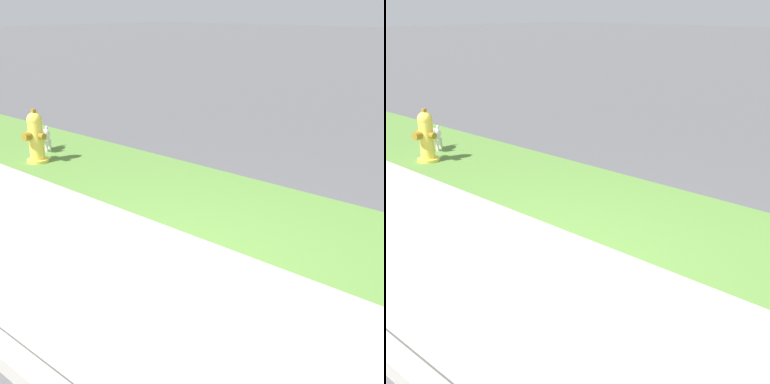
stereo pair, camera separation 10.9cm
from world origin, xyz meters
TOP-DOWN VIEW (x-y plane):
  - ground_plane at (0.00, 0.00)m, footprint 120.00×120.00m
  - sidewalk_pavement at (0.00, 0.00)m, footprint 18.00×2.23m
  - grass_verge at (0.00, 2.09)m, footprint 18.00×1.95m
  - fire_hydrant_at_driveway at (-3.85, 1.55)m, footprint 0.40×0.37m
  - small_white_dog at (-4.34, 1.98)m, footprint 0.38×0.39m

SIDE VIEW (x-z plane):
  - ground_plane at x=0.00m, z-range 0.00..0.00m
  - grass_verge at x=0.00m, z-range 0.00..0.01m
  - sidewalk_pavement at x=0.00m, z-range 0.00..0.01m
  - small_white_dog at x=-4.34m, z-range 0.04..0.45m
  - fire_hydrant_at_driveway at x=-3.85m, z-range -0.01..0.78m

